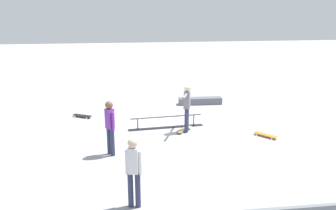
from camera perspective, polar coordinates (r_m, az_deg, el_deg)
name	(u,v)px	position (r m, az deg, el deg)	size (l,w,h in m)	color
ground_plane	(171,126)	(12.62, 0.50, -3.48)	(60.00, 60.00, 0.00)	#9E9EA3
grind_rail	(166,123)	(12.37, -0.30, -2.95)	(2.76, 0.48, 0.44)	black
skate_ledge	(200,101)	(15.42, 5.39, 0.70)	(1.92, 0.41, 0.30)	#595960
skater_main	(187,105)	(11.75, 3.18, 0.02)	(0.56, 1.30, 1.69)	#2D3351
skateboard_main	(184,129)	(12.07, 2.67, -4.07)	(0.69, 0.72, 0.09)	tan
bystander_white_shirt	(134,169)	(7.44, -5.76, -10.51)	(0.37, 0.23, 1.62)	#2D3351
bystander_purple_shirt	(110,125)	(10.06, -9.65, -3.31)	(0.30, 0.33, 1.65)	#2D3351
loose_skateboard_orange	(266,135)	(12.02, 15.97, -4.79)	(0.67, 0.74, 0.09)	orange
loose_skateboard_black	(82,116)	(13.96, -14.10, -1.72)	(0.80, 0.55, 0.09)	black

